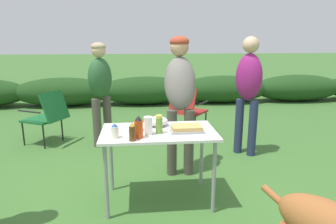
{
  "coord_description": "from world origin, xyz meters",
  "views": [
    {
      "loc": [
        -0.19,
        -2.75,
        1.61
      ],
      "look_at": [
        0.11,
        0.14,
        0.89
      ],
      "focal_mm": 32.0,
      "sensor_mm": 36.0,
      "label": 1
    }
  ],
  "objects_px": {
    "paper_cup_stack": "(148,126)",
    "camp_chair_green_behind_table": "(47,115)",
    "plate_stack": "(135,128)",
    "hot_sauce_bottle": "(139,127)",
    "standing_person_in_gray_fleece": "(248,85)",
    "relish_jar": "(159,124)",
    "camp_chair_near_hedge": "(187,108)",
    "mixing_bowl": "(158,121)",
    "food_tray": "(187,128)",
    "standing_person_in_red_jacket": "(180,89)",
    "mayo_bottle": "(115,131)",
    "standing_person_in_olive_jacket": "(100,84)",
    "beer_bottle": "(132,132)",
    "folding_table": "(159,138)"
  },
  "relations": [
    {
      "from": "paper_cup_stack",
      "to": "camp_chair_green_behind_table",
      "type": "xyz_separation_m",
      "value": [
        -1.48,
        1.96,
        -0.36
      ]
    },
    {
      "from": "plate_stack",
      "to": "camp_chair_green_behind_table",
      "type": "bearing_deg",
      "value": 127.48
    },
    {
      "from": "hot_sauce_bottle",
      "to": "standing_person_in_gray_fleece",
      "type": "xyz_separation_m",
      "value": [
        1.5,
        1.34,
        0.15
      ]
    },
    {
      "from": "paper_cup_stack",
      "to": "standing_person_in_gray_fleece",
      "type": "distance_m",
      "value": 1.89
    },
    {
      "from": "relish_jar",
      "to": "camp_chair_near_hedge",
      "type": "xyz_separation_m",
      "value": [
        0.64,
        2.17,
        -0.36
      ]
    },
    {
      "from": "mixing_bowl",
      "to": "relish_jar",
      "type": "distance_m",
      "value": 0.26
    },
    {
      "from": "food_tray",
      "to": "plate_stack",
      "type": "height_order",
      "value": "food_tray"
    },
    {
      "from": "paper_cup_stack",
      "to": "camp_chair_green_behind_table",
      "type": "bearing_deg",
      "value": 127.07
    },
    {
      "from": "relish_jar",
      "to": "standing_person_in_red_jacket",
      "type": "distance_m",
      "value": 0.86
    },
    {
      "from": "mayo_bottle",
      "to": "camp_chair_green_behind_table",
      "type": "bearing_deg",
      "value": 120.29
    },
    {
      "from": "plate_stack",
      "to": "standing_person_in_olive_jacket",
      "type": "bearing_deg",
      "value": 107.26
    },
    {
      "from": "camp_chair_near_hedge",
      "to": "plate_stack",
      "type": "bearing_deg",
      "value": -74.14
    },
    {
      "from": "camp_chair_green_behind_table",
      "to": "standing_person_in_red_jacket",
      "type": "bearing_deg",
      "value": -94.37
    },
    {
      "from": "plate_stack",
      "to": "camp_chair_near_hedge",
      "type": "distance_m",
      "value": 2.21
    },
    {
      "from": "plate_stack",
      "to": "standing_person_in_red_jacket",
      "type": "bearing_deg",
      "value": 49.63
    },
    {
      "from": "food_tray",
      "to": "beer_bottle",
      "type": "height_order",
      "value": "beer_bottle"
    },
    {
      "from": "relish_jar",
      "to": "standing_person_in_gray_fleece",
      "type": "relative_size",
      "value": 0.11
    },
    {
      "from": "mayo_bottle",
      "to": "standing_person_in_red_jacket",
      "type": "bearing_deg",
      "value": 50.92
    },
    {
      "from": "food_tray",
      "to": "paper_cup_stack",
      "type": "relative_size",
      "value": 1.89
    },
    {
      "from": "standing_person_in_olive_jacket",
      "to": "standing_person_in_gray_fleece",
      "type": "height_order",
      "value": "standing_person_in_gray_fleece"
    },
    {
      "from": "food_tray",
      "to": "standing_person_in_olive_jacket",
      "type": "height_order",
      "value": "standing_person_in_olive_jacket"
    },
    {
      "from": "beer_bottle",
      "to": "camp_chair_green_behind_table",
      "type": "height_order",
      "value": "beer_bottle"
    },
    {
      "from": "camp_chair_near_hedge",
      "to": "beer_bottle",
      "type": "bearing_deg",
      "value": -71.6
    },
    {
      "from": "standing_person_in_gray_fleece",
      "to": "camp_chair_green_behind_table",
      "type": "bearing_deg",
      "value": -152.46
    },
    {
      "from": "folding_table",
      "to": "standing_person_in_olive_jacket",
      "type": "distance_m",
      "value": 1.93
    },
    {
      "from": "hot_sauce_bottle",
      "to": "camp_chair_near_hedge",
      "type": "relative_size",
      "value": 0.25
    },
    {
      "from": "folding_table",
      "to": "paper_cup_stack",
      "type": "relative_size",
      "value": 6.48
    },
    {
      "from": "plate_stack",
      "to": "relish_jar",
      "type": "bearing_deg",
      "value": -35.08
    },
    {
      "from": "relish_jar",
      "to": "beer_bottle",
      "type": "distance_m",
      "value": 0.31
    },
    {
      "from": "beer_bottle",
      "to": "plate_stack",
      "type": "bearing_deg",
      "value": 85.94
    },
    {
      "from": "mixing_bowl",
      "to": "hot_sauce_bottle",
      "type": "distance_m",
      "value": 0.42
    },
    {
      "from": "mixing_bowl",
      "to": "standing_person_in_olive_jacket",
      "type": "relative_size",
      "value": 0.14
    },
    {
      "from": "mixing_bowl",
      "to": "beer_bottle",
      "type": "height_order",
      "value": "beer_bottle"
    },
    {
      "from": "plate_stack",
      "to": "standing_person_in_gray_fleece",
      "type": "xyz_separation_m",
      "value": [
        1.53,
        1.07,
        0.23
      ]
    },
    {
      "from": "mixing_bowl",
      "to": "relish_jar",
      "type": "xyz_separation_m",
      "value": [
        -0.01,
        -0.25,
        0.04
      ]
    },
    {
      "from": "beer_bottle",
      "to": "standing_person_in_red_jacket",
      "type": "xyz_separation_m",
      "value": [
        0.55,
        0.97,
        0.2
      ]
    },
    {
      "from": "standing_person_in_red_jacket",
      "to": "camp_chair_green_behind_table",
      "type": "xyz_separation_m",
      "value": [
        -1.89,
        1.16,
        -0.55
      ]
    },
    {
      "from": "standing_person_in_olive_jacket",
      "to": "camp_chair_near_hedge",
      "type": "relative_size",
      "value": 1.87
    },
    {
      "from": "standing_person_in_olive_jacket",
      "to": "standing_person_in_red_jacket",
      "type": "bearing_deg",
      "value": -95.74
    },
    {
      "from": "folding_table",
      "to": "hot_sauce_bottle",
      "type": "height_order",
      "value": "hot_sauce_bottle"
    },
    {
      "from": "folding_table",
      "to": "plate_stack",
      "type": "distance_m",
      "value": 0.25
    },
    {
      "from": "mixing_bowl",
      "to": "standing_person_in_red_jacket",
      "type": "bearing_deg",
      "value": 59.96
    },
    {
      "from": "plate_stack",
      "to": "camp_chair_near_hedge",
      "type": "relative_size",
      "value": 0.29
    },
    {
      "from": "mixing_bowl",
      "to": "paper_cup_stack",
      "type": "relative_size",
      "value": 1.31
    },
    {
      "from": "mayo_bottle",
      "to": "camp_chair_near_hedge",
      "type": "relative_size",
      "value": 0.16
    },
    {
      "from": "camp_chair_near_hedge",
      "to": "camp_chair_green_behind_table",
      "type": "bearing_deg",
      "value": -134.95
    },
    {
      "from": "standing_person_in_red_jacket",
      "to": "plate_stack",
      "type": "bearing_deg",
      "value": -127.34
    },
    {
      "from": "food_tray",
      "to": "beer_bottle",
      "type": "bearing_deg",
      "value": -156.0
    },
    {
      "from": "relish_jar",
      "to": "hot_sauce_bottle",
      "type": "distance_m",
      "value": 0.22
    },
    {
      "from": "standing_person_in_red_jacket",
      "to": "camp_chair_near_hedge",
      "type": "distance_m",
      "value": 1.54
    }
  ]
}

